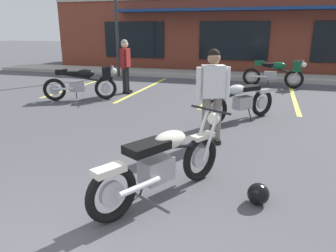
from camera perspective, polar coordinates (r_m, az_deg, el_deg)
ground_plane at (r=6.06m, az=0.74°, el=-2.49°), size 80.00×80.00×0.00m
sidewalk_kerb at (r=14.19m, az=10.50°, el=8.73°), size 22.00×1.80×0.14m
brick_storefront_building at (r=18.13m, az=12.43°, el=15.81°), size 18.18×6.34×3.58m
painted_stall_lines at (r=10.68m, az=8.14°, el=5.87°), size 9.78×4.80×0.01m
motorcycle_foreground_classic at (r=3.91m, az=-0.90°, el=-6.40°), size 1.28×1.91×0.98m
motorcycle_silver_naked at (r=9.69m, az=-14.58°, el=7.54°), size 1.97×1.17×0.98m
motorcycle_blue_standard at (r=7.40m, az=12.45°, el=4.41°), size 1.56×1.74×0.98m
motorcycle_green_cafe_racer at (r=12.07m, az=18.50°, el=8.96°), size 2.11×0.70×0.98m
person_in_black_shirt at (r=5.75m, az=7.86°, el=6.10°), size 0.59×0.38×1.68m
person_in_shorts_foreground at (r=10.43m, az=-7.51°, el=10.90°), size 0.30×0.61×1.68m
helmet_on_pavement at (r=4.06m, az=15.59°, el=-11.42°), size 0.26×0.26×0.26m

